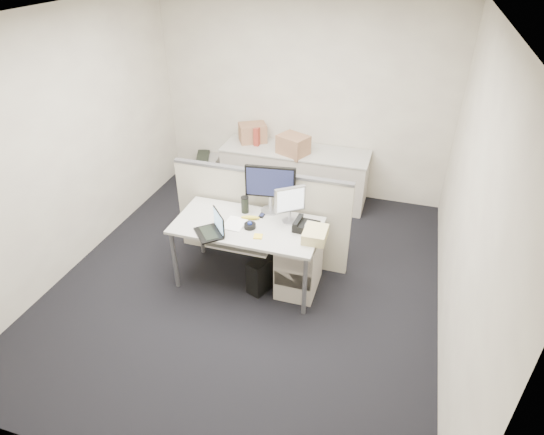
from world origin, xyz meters
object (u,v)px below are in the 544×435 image
(monitor_main, at_px, (270,189))
(laptop, at_px, (208,225))
(desk_phone, at_px, (306,227))
(desk, at_px, (247,230))

(monitor_main, xyz_separation_m, laptop, (-0.45, -0.60, -0.15))
(desk_phone, bearing_deg, desk, -168.94)
(desk, height_order, desk_phone, desk_phone)
(laptop, distance_m, desk_phone, 0.97)
(monitor_main, bearing_deg, desk_phone, -35.92)
(monitor_main, distance_m, laptop, 0.76)
(laptop, relative_size, desk_phone, 1.25)
(desk, distance_m, laptop, 0.45)
(desk_phone, bearing_deg, monitor_main, 155.39)
(desk, relative_size, desk_phone, 6.22)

